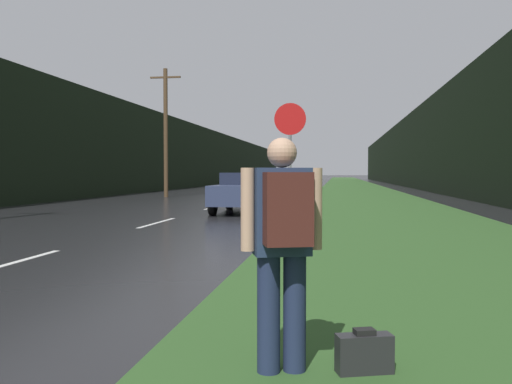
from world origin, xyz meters
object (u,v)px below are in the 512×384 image
at_px(stop_sign, 290,152).
at_px(suitcase, 364,354).
at_px(car_passing_near, 246,192).
at_px(hitchhiker_with_backpack, 283,239).

distance_m(stop_sign, suitcase, 9.19).
bearing_deg(car_passing_near, stop_sign, 108.68).
relative_size(stop_sign, suitcase, 7.37).
distance_m(hitchhiker_with_backpack, suitcase, 0.98).
bearing_deg(hitchhiker_with_backpack, stop_sign, 77.21).
xyz_separation_m(stop_sign, suitcase, (1.30, -8.93, -1.75)).
relative_size(stop_sign, car_passing_near, 0.67).
height_order(stop_sign, suitcase, stop_sign).
bearing_deg(hitchhiker_with_backpack, suitcase, -7.98).
bearing_deg(stop_sign, hitchhiker_with_backpack, -85.33).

